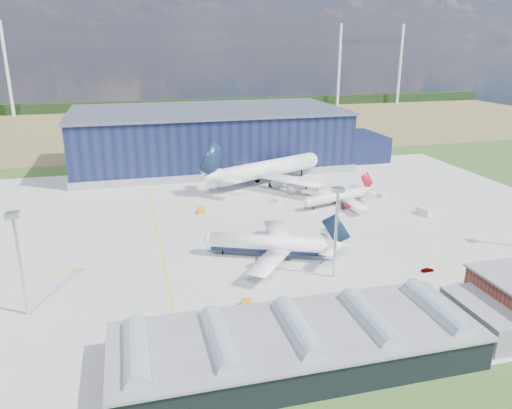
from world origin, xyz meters
The scene contains 20 objects.
ground centered at (0.00, 0.00, 0.00)m, with size 600.00×600.00×0.00m, color #2D4A1B.
apron centered at (0.00, 10.00, 0.03)m, with size 220.00×160.00×0.08m.
farmland centered at (0.00, 220.00, 0.00)m, with size 600.00×220.00×0.01m, color olive.
treeline centered at (0.00, 300.00, 4.00)m, with size 600.00×8.00×8.00m, color black.
hangar centered at (2.81, 94.80, 11.62)m, with size 145.00×62.00×26.10m.
glass_concourse centered at (-6.45, -60.00, 3.69)m, with size 78.00×23.00×8.60m.
light_mast_west centered at (-60.00, -30.00, 15.43)m, with size 2.60×2.60×23.00m.
light_mast_center centered at (10.00, -30.00, 15.43)m, with size 2.60×2.60×23.00m.
airliner_navy centered at (-2.38, -14.86, 6.53)m, with size 40.05×39.18×13.06m, color white, non-canonical shape.
airliner_red centered at (33.17, 22.00, 5.16)m, with size 31.66×30.97×10.32m, color white, non-canonical shape.
airliner_widebody centered at (17.38, 55.00, 9.95)m, with size 61.01×59.68×19.89m, color white, non-canonical shape.
gse_tug_b centered at (-14.24, -39.01, 0.73)m, with size 2.25×3.37×1.46m, color orange.
gse_van_a centered at (22.67, -0.37, 1.08)m, with size 2.16×4.94×2.16m, color silver.
gse_cart_a centered at (53.72, 26.97, 0.73)m, with size 2.24×3.36×1.46m, color silver.
gse_van_b centered at (57.68, 5.28, 1.22)m, with size 2.45×5.34×2.45m, color silver.
gse_tug_c centered at (-14.31, 26.23, 0.77)m, with size 2.20×3.52×1.54m, color orange.
gse_cart_b centered at (14.16, 31.64, 0.73)m, with size 2.26×3.38×1.47m, color silver.
airstair centered at (24.12, -44.49, 1.77)m, with size 2.21×5.52×3.53m, color silver.
car_a centered at (34.10, -33.34, 0.56)m, with size 1.32×3.28×1.12m, color #99999E.
car_b centered at (-11.78, -48.00, 0.67)m, with size 1.41×4.06×1.34m, color #99999E.
Camera 1 is at (-36.72, -132.89, 55.45)m, focal length 35.00 mm.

